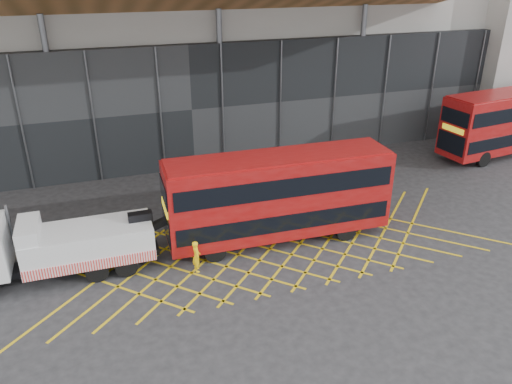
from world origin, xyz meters
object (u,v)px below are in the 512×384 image
object	(u,v)px
recovery_truck	(49,246)
bus_second	(512,119)
bus_towed	(278,194)
worker	(196,256)

from	to	relation	value
recovery_truck	bus_second	bearing A→B (deg)	11.56
bus_towed	bus_second	bearing A→B (deg)	18.79
recovery_truck	bus_second	distance (m)	30.95
worker	recovery_truck	bearing A→B (deg)	76.92
bus_towed	recovery_truck	bearing A→B (deg)	-178.52
recovery_truck	bus_second	xyz separation A→B (m)	(30.32, 6.10, 0.97)
recovery_truck	bus_second	size ratio (longest dim) A/B	0.84
worker	bus_second	bearing A→B (deg)	-71.26
recovery_truck	bus_towed	size ratio (longest dim) A/B	0.88
worker	bus_towed	bearing A→B (deg)	-69.90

